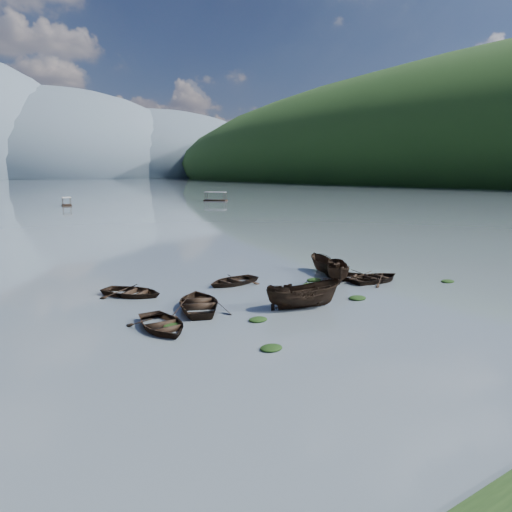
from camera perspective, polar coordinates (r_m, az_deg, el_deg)
ground_plane at (r=26.28m, az=14.59°, el=-8.24°), size 2400.00×2400.00×0.00m
haze_mtn_c at (r=930.27m, az=-23.58°, el=8.96°), size 520.00×520.00×260.00m
haze_mtn_d at (r=977.19m, az=-13.00°, el=9.57°), size 520.00×520.00×220.00m
rowboat_0 at (r=25.21m, az=-11.66°, el=-8.92°), size 3.22×4.45×0.91m
rowboat_1 at (r=28.53m, az=-7.11°, el=-6.50°), size 5.32×6.13×1.06m
rowboat_2 at (r=28.64m, az=5.92°, el=-6.41°), size 5.21×3.09×1.89m
rowboat_3 at (r=36.64m, az=11.72°, el=-2.86°), size 4.85×5.25×0.89m
rowboat_4 at (r=36.38m, az=14.76°, el=-3.08°), size 4.54×3.28×0.93m
rowboat_5 at (r=36.04m, az=10.21°, el=-3.02°), size 4.08×4.53×1.72m
rowboat_6 at (r=32.27m, az=-15.22°, el=-4.80°), size 5.13×5.38×0.91m
rowboat_7 at (r=34.39m, az=-2.93°, el=-3.52°), size 4.65×3.67×0.87m
rowboat_8 at (r=38.52m, az=8.51°, el=-2.11°), size 2.71×4.46×1.61m
weed_clump_0 at (r=22.04m, az=1.92°, el=-11.57°), size 1.13×0.93×0.25m
weed_clump_1 at (r=26.02m, az=0.26°, el=-8.08°), size 1.12×0.90×0.25m
weed_clump_2 at (r=31.06m, az=12.56°, el=-5.27°), size 1.24×0.99×0.27m
weed_clump_3 at (r=30.05m, az=6.80°, el=-5.62°), size 0.82×0.69×0.18m
weed_clump_4 at (r=37.95m, az=22.83°, el=-3.01°), size 1.09×0.87×0.23m
weed_clump_5 at (r=25.42m, az=-10.30°, el=-8.70°), size 1.12×0.91×0.24m
weed_clump_6 at (r=34.25m, az=6.61°, el=-3.63°), size 0.97×0.81×0.20m
weed_clump_7 at (r=35.63m, az=7.25°, el=-3.10°), size 1.19×0.96×0.26m
pontoon_centre at (r=126.50m, az=-22.58°, el=5.81°), size 3.02×5.72×2.09m
pontoon_right at (r=138.17m, az=-5.08°, el=6.86°), size 6.76×6.82×2.60m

